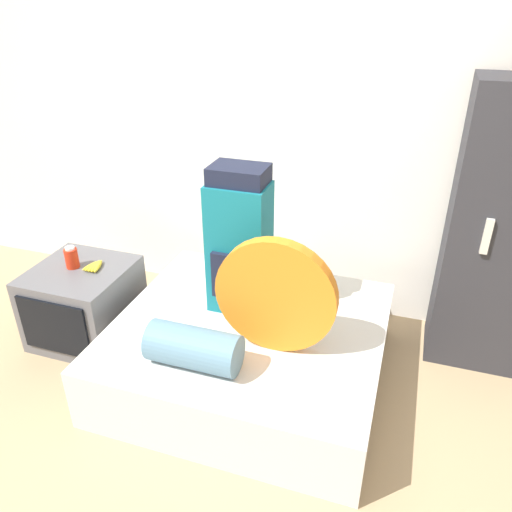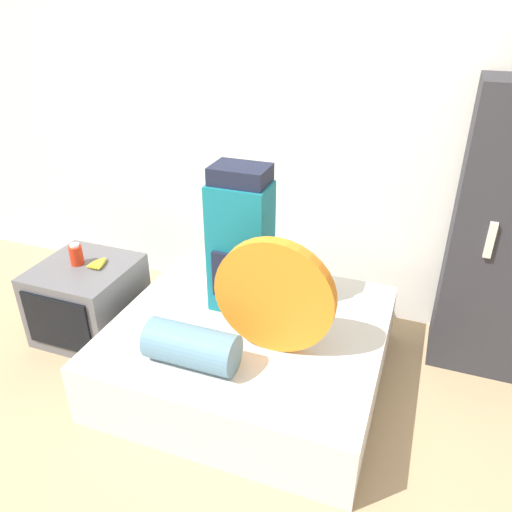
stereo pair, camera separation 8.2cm
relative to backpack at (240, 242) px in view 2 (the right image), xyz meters
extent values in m
plane|color=tan|center=(0.05, -0.92, -0.80)|extent=(16.00, 16.00, 0.00)
cube|color=white|center=(0.05, 0.78, 0.50)|extent=(8.00, 0.05, 2.60)
cube|color=silver|center=(0.11, -0.16, -0.62)|extent=(1.53, 1.41, 0.38)
cube|color=#14707F|center=(0.00, 0.00, -0.04)|extent=(0.34, 0.24, 0.78)
cube|color=#191E33|center=(0.00, 0.01, 0.40)|extent=(0.31, 0.22, 0.10)
cube|color=#191E33|center=(0.00, -0.13, -0.15)|extent=(0.24, 0.03, 0.28)
cylinder|color=orange|center=(0.31, -0.31, -0.11)|extent=(0.64, 0.07, 0.64)
cylinder|color=#5B849E|center=(-0.03, -0.59, -0.32)|extent=(0.48, 0.22, 0.22)
cube|color=#5B5B60|center=(-1.05, -0.13, -0.55)|extent=(0.60, 0.60, 0.51)
cube|color=black|center=(-1.05, -0.44, -0.54)|extent=(0.48, 0.02, 0.37)
cylinder|color=red|center=(-1.10, -0.11, -0.23)|extent=(0.08, 0.08, 0.13)
cylinder|color=white|center=(-1.10, -0.11, -0.16)|extent=(0.06, 0.06, 0.02)
ellipsoid|color=yellow|center=(-0.97, -0.08, -0.28)|extent=(0.07, 0.15, 0.03)
ellipsoid|color=yellow|center=(-0.96, -0.08, -0.28)|extent=(0.05, 0.15, 0.03)
ellipsoid|color=yellow|center=(-0.95, -0.08, -0.28)|extent=(0.03, 0.15, 0.03)
ellipsoid|color=yellow|center=(-0.94, -0.08, -0.28)|extent=(0.05, 0.15, 0.03)
ellipsoid|color=yellow|center=(-0.93, -0.08, -0.28)|extent=(0.07, 0.15, 0.03)
cube|color=beige|center=(1.31, 0.28, 0.11)|extent=(0.04, 0.02, 0.20)
camera|label=1|loc=(0.89, -2.38, 1.28)|focal=35.00mm
camera|label=2|loc=(0.97, -2.36, 1.28)|focal=35.00mm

